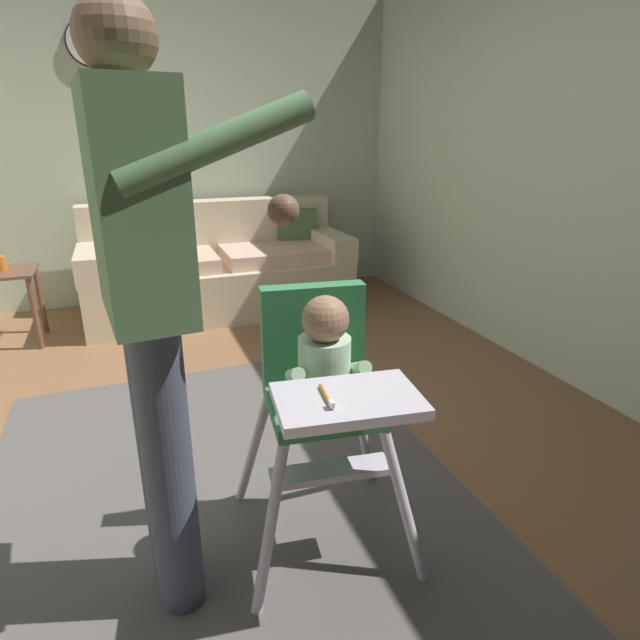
{
  "coord_description": "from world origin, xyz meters",
  "views": [
    {
      "loc": [
        -0.17,
        -2.21,
        1.42
      ],
      "look_at": [
        0.46,
        -0.55,
        0.77
      ],
      "focal_mm": 29.68,
      "sensor_mm": 36.0,
      "label": 1
    }
  ],
  "objects_px": {
    "couch": "(219,270)",
    "side_table": "(7,291)",
    "sippy_cup": "(1,264)",
    "high_chair": "(323,377)",
    "adult_standing": "(150,304)",
    "wall_clock": "(90,42)"
  },
  "relations": [
    {
      "from": "couch",
      "to": "side_table",
      "type": "height_order",
      "value": "couch"
    },
    {
      "from": "side_table",
      "to": "sippy_cup",
      "type": "relative_size",
      "value": 5.2
    },
    {
      "from": "side_table",
      "to": "couch",
      "type": "bearing_deg",
      "value": 9.48
    },
    {
      "from": "high_chair",
      "to": "adult_standing",
      "type": "relative_size",
      "value": 0.55
    },
    {
      "from": "high_chair",
      "to": "wall_clock",
      "type": "distance_m",
      "value": 3.56
    },
    {
      "from": "couch",
      "to": "side_table",
      "type": "bearing_deg",
      "value": -80.52
    },
    {
      "from": "sippy_cup",
      "to": "couch",
      "type": "bearing_deg",
      "value": 9.49
    },
    {
      "from": "side_table",
      "to": "wall_clock",
      "type": "distance_m",
      "value": 1.93
    },
    {
      "from": "side_table",
      "to": "wall_clock",
      "type": "relative_size",
      "value": 1.51
    },
    {
      "from": "adult_standing",
      "to": "side_table",
      "type": "distance_m",
      "value": 2.74
    },
    {
      "from": "wall_clock",
      "to": "sippy_cup",
      "type": "bearing_deg",
      "value": -135.08
    },
    {
      "from": "high_chair",
      "to": "couch",
      "type": "bearing_deg",
      "value": -175.67
    },
    {
      "from": "high_chair",
      "to": "adult_standing",
      "type": "xyz_separation_m",
      "value": [
        -0.52,
        -0.05,
        0.33
      ]
    },
    {
      "from": "sippy_cup",
      "to": "wall_clock",
      "type": "relative_size",
      "value": 0.29
    },
    {
      "from": "side_table",
      "to": "sippy_cup",
      "type": "xyz_separation_m",
      "value": [
        0.0,
        0.0,
        0.19
      ]
    },
    {
      "from": "adult_standing",
      "to": "sippy_cup",
      "type": "bearing_deg",
      "value": 102.54
    },
    {
      "from": "adult_standing",
      "to": "couch",
      "type": "bearing_deg",
      "value": 71.26
    },
    {
      "from": "high_chair",
      "to": "side_table",
      "type": "height_order",
      "value": "high_chair"
    },
    {
      "from": "side_table",
      "to": "sippy_cup",
      "type": "bearing_deg",
      "value": 0.0
    },
    {
      "from": "sippy_cup",
      "to": "wall_clock",
      "type": "height_order",
      "value": "wall_clock"
    },
    {
      "from": "adult_standing",
      "to": "wall_clock",
      "type": "height_order",
      "value": "wall_clock"
    },
    {
      "from": "wall_clock",
      "to": "couch",
      "type": "bearing_deg",
      "value": -32.09
    }
  ]
}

